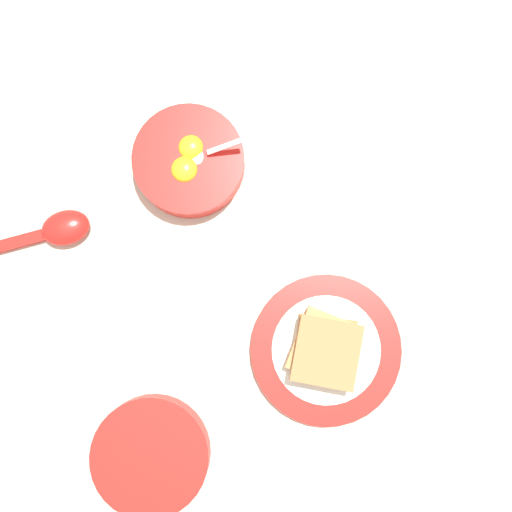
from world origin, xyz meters
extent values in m
plane|color=beige|center=(0.00, 0.00, 0.00)|extent=(3.00, 3.00, 0.00)
cylinder|color=red|center=(-0.22, 0.00, 0.02)|extent=(0.16, 0.16, 0.04)
cylinder|color=white|center=(-0.22, 0.00, 0.03)|extent=(0.13, 0.13, 0.02)
ellipsoid|color=yellow|center=(-0.24, 0.01, 0.04)|extent=(0.03, 0.03, 0.02)
ellipsoid|color=yellow|center=(-0.21, -0.01, 0.04)|extent=(0.04, 0.04, 0.02)
cylinder|color=black|center=(-0.22, -0.02, 0.04)|extent=(0.04, 0.04, 0.00)
ellipsoid|color=silver|center=(-0.22, 0.01, 0.04)|extent=(0.03, 0.02, 0.01)
cube|color=silver|center=(-0.22, 0.05, 0.06)|extent=(0.01, 0.05, 0.03)
cylinder|color=red|center=(0.07, 0.15, 0.01)|extent=(0.21, 0.21, 0.02)
cylinder|color=white|center=(0.07, 0.15, 0.02)|extent=(0.15, 0.15, 0.00)
cube|color=#9E7042|center=(0.07, 0.15, 0.02)|extent=(0.11, 0.10, 0.01)
cube|color=tan|center=(0.07, 0.14, 0.04)|extent=(0.12, 0.12, 0.01)
cube|color=#9E7042|center=(0.07, 0.14, 0.05)|extent=(0.11, 0.11, 0.01)
ellipsoid|color=red|center=(-0.16, -0.19, 0.02)|extent=(0.06, 0.07, 0.03)
cube|color=red|center=(-0.15, -0.27, 0.01)|extent=(0.03, 0.11, 0.01)
cylinder|color=red|center=(0.17, -0.11, 0.02)|extent=(0.16, 0.16, 0.04)
cylinder|color=white|center=(0.17, -0.11, 0.03)|extent=(0.13, 0.13, 0.01)
camera|label=1|loc=(0.00, 0.06, 0.86)|focal=42.00mm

